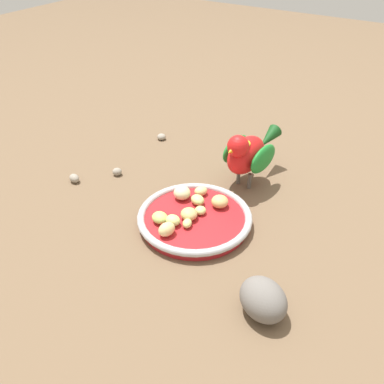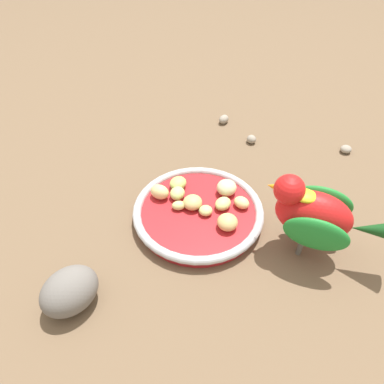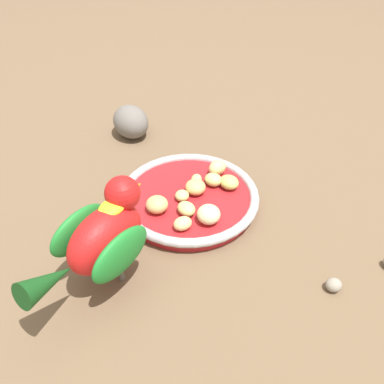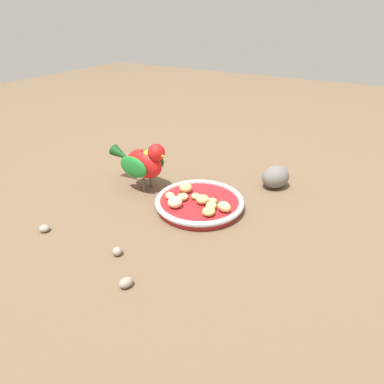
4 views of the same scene
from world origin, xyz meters
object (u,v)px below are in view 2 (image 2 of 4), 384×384
apple_piece_2 (178,183)px  pebble_0 (251,139)px  apple_piece_7 (227,188)px  pebble_2 (346,149)px  apple_piece_8 (227,222)px  apple_piece_9 (177,193)px  apple_piece_1 (193,202)px  apple_piece_3 (242,203)px  apple_piece_4 (179,205)px  feeding_bowl (198,212)px  parrot (316,214)px  pebble_1 (224,119)px  rock_large (70,291)px  apple_piece_0 (223,204)px  apple_piece_5 (205,210)px  apple_piece_6 (160,192)px

apple_piece_2 → pebble_0: apple_piece_2 is taller
apple_piece_7 → pebble_2: 0.33m
apple_piece_8 → apple_piece_9: 0.12m
apple_piece_1 → apple_piece_3: size_ratio=1.18×
apple_piece_4 → feeding_bowl: bearing=-172.5°
apple_piece_1 → apple_piece_7: (-0.05, -0.05, 0.00)m
pebble_0 → apple_piece_1: bearing=74.3°
parrot → pebble_1: parrot is taller
feeding_bowl → pebble_1: bearing=-86.8°
apple_piece_2 → rock_large: bearing=72.4°
apple_piece_0 → apple_piece_4: bearing=16.9°
apple_piece_5 → apple_piece_6: 0.10m
apple_piece_7 → apple_piece_5: bearing=67.4°
apple_piece_9 → pebble_1: 0.31m
parrot → pebble_2: parrot is taller
apple_piece_0 → pebble_0: 0.25m
apple_piece_2 → apple_piece_4: bearing=107.5°
apple_piece_8 → apple_piece_9: (0.11, -0.05, -0.00)m
feeding_bowl → apple_piece_0: size_ratio=7.31×
apple_piece_8 → pebble_0: 0.29m
apple_piece_5 → pebble_1: (0.03, -0.34, -0.02)m
apple_piece_2 → apple_piece_4: apple_piece_2 is taller
apple_piece_5 → pebble_0: bearing=-99.8°
apple_piece_1 → apple_piece_9: bearing=-26.3°
apple_piece_1 → apple_piece_3: apple_piece_1 is taller
rock_large → parrot: bearing=-149.4°
apple_piece_3 → apple_piece_9: 0.12m
pebble_2 → pebble_0: bearing=5.0°
pebble_1 → apple_piece_1: bearing=91.1°
apple_piece_4 → apple_piece_8: size_ratio=0.69×
apple_piece_3 → apple_piece_8: (0.02, 0.06, 0.00)m
apple_piece_4 → parrot: bearing=176.1°
apple_piece_1 → pebble_0: size_ratio=1.57×
apple_piece_8 → pebble_0: apple_piece_8 is taller
apple_piece_0 → pebble_2: size_ratio=1.32×
apple_piece_0 → rock_large: bearing=52.8°
apple_piece_3 → apple_piece_7: 0.04m
apple_piece_9 → rock_large: 0.26m
parrot → apple_piece_9: bearing=-4.1°
apple_piece_1 → apple_piece_2: size_ratio=1.02×
pebble_0 → apple_piece_8: bearing=89.6°
apple_piece_7 → parrot: parrot is taller
rock_large → pebble_1: rock_large is taller
apple_piece_3 → apple_piece_9: size_ratio=0.96×
apple_piece_1 → apple_piece_4: 0.03m
feeding_bowl → pebble_2: (-0.27, -0.28, -0.01)m
apple_piece_8 → feeding_bowl: bearing=-24.0°
parrot → pebble_1: size_ratio=7.29×
apple_piece_7 → rock_large: (0.18, 0.28, -0.00)m
apple_piece_7 → apple_piece_9: bearing=22.2°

